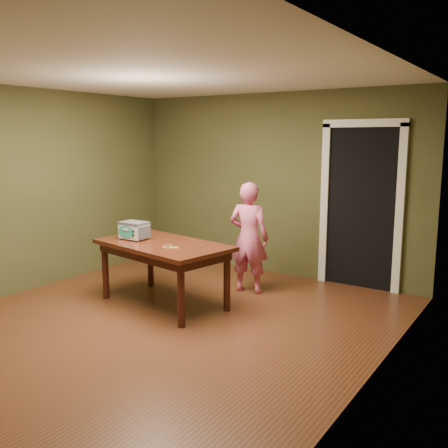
# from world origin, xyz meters

# --- Properties ---
(floor) EXTENTS (5.00, 5.00, 0.00)m
(floor) POSITION_xyz_m (0.00, 0.00, 0.00)
(floor) COLOR brown
(floor) RESTS_ON ground
(room_shell) EXTENTS (4.52, 5.02, 2.61)m
(room_shell) POSITION_xyz_m (0.00, 0.00, 1.71)
(room_shell) COLOR #4C4D29
(room_shell) RESTS_ON ground
(doorway) EXTENTS (1.10, 0.66, 2.25)m
(doorway) POSITION_xyz_m (1.30, 2.78, 1.06)
(doorway) COLOR black
(doorway) RESTS_ON ground
(dining_table) EXTENTS (1.73, 1.16, 0.75)m
(dining_table) POSITION_xyz_m (-0.38, 0.49, 0.65)
(dining_table) COLOR #3B160D
(dining_table) RESTS_ON floor
(toy_oven) EXTENTS (0.35, 0.24, 0.21)m
(toy_oven) POSITION_xyz_m (-0.82, 0.46, 0.87)
(toy_oven) COLOR #4C4F54
(toy_oven) RESTS_ON dining_table
(baking_pan) EXTENTS (0.10, 0.10, 0.02)m
(baking_pan) POSITION_xyz_m (-0.19, 0.35, 0.76)
(baking_pan) COLOR silver
(baking_pan) RESTS_ON dining_table
(spatula) EXTENTS (0.17, 0.10, 0.01)m
(spatula) POSITION_xyz_m (-0.14, 0.33, 0.75)
(spatula) COLOR #DAD55E
(spatula) RESTS_ON dining_table
(child) EXTENTS (0.57, 0.42, 1.42)m
(child) POSITION_xyz_m (0.20, 1.47, 0.71)
(child) COLOR #D95984
(child) RESTS_ON floor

